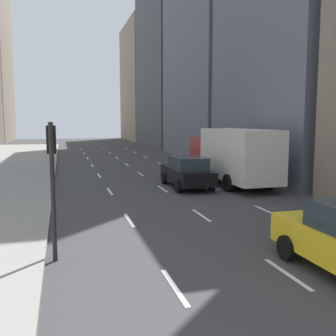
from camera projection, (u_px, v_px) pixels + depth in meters
lane_markings at (150, 181)px, 23.72m from camera, size 5.72×56.00×0.01m
building_row_right at (199, 28)px, 41.91m from camera, size 6.00×79.13×34.39m
sedan_black_near at (187, 172)px, 21.23m from camera, size 2.02×4.56×1.69m
box_truck at (232, 154)px, 22.26m from camera, size 2.58×8.40×3.15m
traffic_light_pole at (52, 169)px, 10.02m from camera, size 0.24×0.42×3.60m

